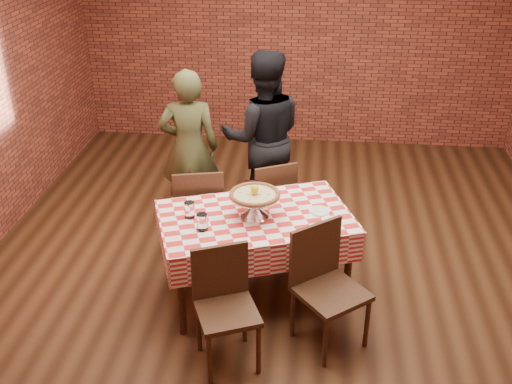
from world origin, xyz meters
TOP-DOWN VIEW (x-y plane):
  - ground at (0.00, 0.00)m, footprint 6.00×6.00m
  - back_wall at (0.00, 3.00)m, footprint 5.50×0.00m
  - table at (-0.18, -0.44)m, footprint 1.73×1.37m
  - tablecloth at (-0.18, -0.44)m, footprint 1.77×1.41m
  - pizza_stand at (-0.18, -0.44)m, footprint 0.57×0.57m
  - pizza at (-0.18, -0.44)m, footprint 0.55×0.55m
  - lemon at (-0.18, -0.44)m, footprint 0.09×0.09m
  - water_glass_left at (-0.56, -0.69)m, footprint 0.11×0.11m
  - water_glass_right at (-0.70, -0.52)m, footprint 0.11×0.11m
  - side_plate at (0.33, -0.32)m, footprint 0.22×0.22m
  - sweetener_packet_a at (0.39, -0.38)m, footprint 0.06×0.06m
  - sweetener_packet_b at (0.48, -0.37)m, footprint 0.05×0.04m
  - condiment_caddy at (-0.25, -0.15)m, footprint 0.12×0.09m
  - chair_near_left at (-0.29, -1.29)m, footprint 0.54×0.54m
  - chair_near_right at (0.44, -0.99)m, footprint 0.64×0.64m
  - chair_far_left at (-0.76, 0.14)m, footprint 0.53×0.53m
  - chair_far_right at (-0.14, 0.40)m, footprint 0.55×0.55m
  - diner_olive at (-0.96, 0.74)m, footprint 0.64×0.48m
  - diner_black at (-0.25, 0.92)m, footprint 0.96×0.80m

SIDE VIEW (x-z plane):
  - ground at x=0.00m, z-range 0.00..0.00m
  - table at x=-0.18m, z-range 0.00..0.75m
  - chair_far_right at x=-0.14m, z-range 0.00..0.89m
  - chair_near_left at x=-0.29m, z-range 0.00..0.89m
  - chair_far_left at x=-0.76m, z-range 0.00..0.92m
  - chair_near_right at x=0.44m, z-range 0.00..0.94m
  - tablecloth at x=-0.18m, z-range 0.50..0.76m
  - sweetener_packet_a at x=0.39m, z-range 0.76..0.76m
  - sweetener_packet_b at x=0.48m, z-range 0.76..0.76m
  - side_plate at x=0.33m, z-range 0.76..0.77m
  - diner_olive at x=-0.96m, z-range 0.00..1.60m
  - water_glass_left at x=-0.56m, z-range 0.76..0.89m
  - water_glass_right at x=-0.70m, z-range 0.76..0.89m
  - condiment_caddy at x=-0.25m, z-range 0.76..0.91m
  - pizza_stand at x=-0.18m, z-range 0.76..0.94m
  - diner_black at x=-0.25m, z-range 0.00..1.75m
  - pizza at x=-0.18m, z-range 0.93..0.96m
  - lemon at x=-0.18m, z-range 0.95..1.04m
  - back_wall at x=0.00m, z-range -1.30..4.20m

